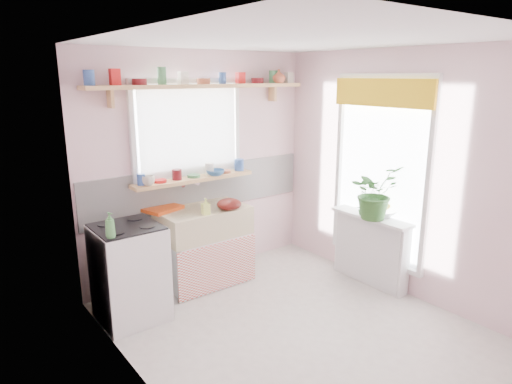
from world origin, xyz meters
TOP-DOWN VIEW (x-y plane):
  - room at (0.66, 0.86)m, footprint 3.20×3.20m
  - sink_unit at (-0.15, 1.29)m, footprint 0.95×0.65m
  - cooker at (-1.10, 1.05)m, footprint 0.58×0.58m
  - radiator_ledge at (1.30, 0.20)m, footprint 0.22×0.95m
  - windowsill at (-0.15, 1.48)m, footprint 1.40×0.22m
  - pine_shelf at (0.00, 1.47)m, footprint 2.52×0.24m
  - shelf_crockery at (-0.00, 1.47)m, footprint 2.47×0.11m
  - sill_crockery at (-0.17, 1.48)m, footprint 1.35×0.11m
  - dish_tray at (-0.53, 1.50)m, footprint 0.44×0.38m
  - colander at (0.05, 1.10)m, footprint 0.29×0.29m
  - jade_plant at (1.21, 0.13)m, footprint 0.52×0.45m
  - fruit_bowl at (1.33, 0.12)m, footprint 0.37×0.37m
  - herb_pot at (1.21, 0.29)m, footprint 0.10×0.07m
  - soap_bottle_sink at (-0.24, 1.10)m, footprint 0.09×0.09m
  - sill_cup at (-0.70, 1.42)m, footprint 0.13×0.13m
  - sill_bowl at (0.09, 1.42)m, footprint 0.25×0.25m
  - shelf_vase at (0.97, 1.41)m, footprint 0.20×0.20m
  - cooker_bottle at (-1.32, 0.83)m, footprint 0.11×0.11m
  - fruit at (1.34, 0.13)m, footprint 0.20×0.14m

SIDE VIEW (x-z plane):
  - radiator_ledge at x=1.30m, z-range 0.01..0.78m
  - sink_unit at x=-0.15m, z-range -0.13..0.99m
  - cooker at x=-1.10m, z-range 0.00..0.92m
  - fruit_bowl at x=1.33m, z-range 0.78..0.84m
  - dish_tray at x=-0.53m, z-range 0.85..0.89m
  - fruit at x=1.34m, z-range 0.82..0.92m
  - herb_pot at x=1.21m, z-range 0.77..0.97m
  - colander at x=0.05m, z-range 0.85..0.97m
  - soap_bottle_sink at x=-0.24m, z-range 0.85..1.02m
  - cooker_bottle at x=-1.32m, z-range 0.92..1.13m
  - jade_plant at x=1.21m, z-range 0.78..1.34m
  - windowsill at x=-0.15m, z-range 1.12..1.16m
  - sill_bowl at x=0.09m, z-range 1.16..1.22m
  - sill_cup at x=-0.70m, z-range 1.16..1.26m
  - sill_crockery at x=-0.17m, z-range 1.16..1.28m
  - room at x=0.66m, z-range -0.23..2.97m
  - pine_shelf at x=0.00m, z-range 2.10..2.14m
  - shelf_crockery at x=0.00m, z-range 2.14..2.26m
  - shelf_vase at x=0.97m, z-range 2.14..2.30m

